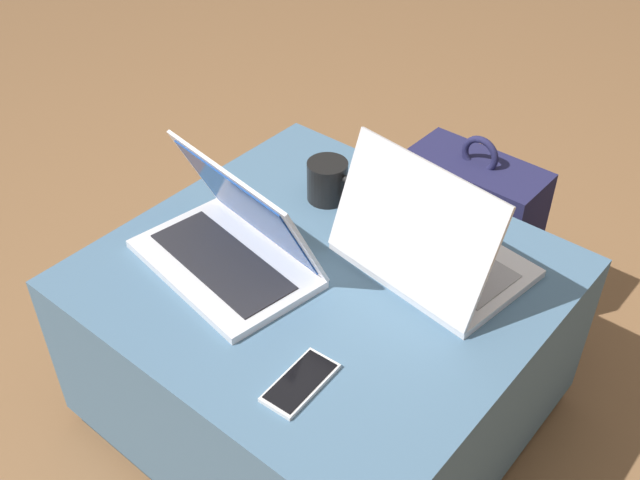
{
  "coord_description": "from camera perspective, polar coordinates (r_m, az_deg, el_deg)",
  "views": [
    {
      "loc": [
        0.69,
        -0.84,
        1.38
      ],
      "look_at": [
        -0.0,
        -0.01,
        0.5
      ],
      "focal_mm": 42.0,
      "sensor_mm": 36.0,
      "label": 1
    }
  ],
  "objects": [
    {
      "name": "laptop_near",
      "position": [
        1.45,
        -6.74,
        -0.26
      ],
      "size": [
        0.39,
        0.28,
        0.22
      ],
      "rotation": [
        0.0,
        0.0,
        -0.15
      ],
      "color": "silver",
      "rests_on": "ottoman"
    },
    {
      "name": "ottoman",
      "position": [
        1.59,
        0.27,
        -8.02
      ],
      "size": [
        0.83,
        0.78,
        0.42
      ],
      "color": "#2A3D4E",
      "rests_on": "ground_plane"
    },
    {
      "name": "cell_phone",
      "position": [
        1.24,
        -1.5,
        -10.8
      ],
      "size": [
        0.07,
        0.14,
        0.01
      ],
      "rotation": [
        0.0,
        0.0,
        3.2
      ],
      "color": "white",
      "rests_on": "ottoman"
    },
    {
      "name": "backpack",
      "position": [
        1.92,
        11.29,
        0.37
      ],
      "size": [
        0.33,
        0.2,
        0.49
      ],
      "rotation": [
        0.0,
        0.0,
        3.13
      ],
      "color": "#23234C",
      "rests_on": "ground_plane"
    },
    {
      "name": "laptop_far",
      "position": [
        1.43,
        8.2,
        -0.62
      ],
      "size": [
        0.37,
        0.29,
        0.25
      ],
      "rotation": [
        0.0,
        0.0,
        3.01
      ],
      "color": "silver",
      "rests_on": "ottoman"
    },
    {
      "name": "ground_plane",
      "position": [
        1.75,
        0.25,
        -12.76
      ],
      "size": [
        14.0,
        14.0,
        0.0
      ],
      "primitive_type": "plane",
      "color": "olive"
    },
    {
      "name": "coffee_mug",
      "position": [
        1.61,
        0.69,
        4.48
      ],
      "size": [
        0.13,
        0.09,
        0.09
      ],
      "color": "black",
      "rests_on": "ottoman"
    }
  ]
}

